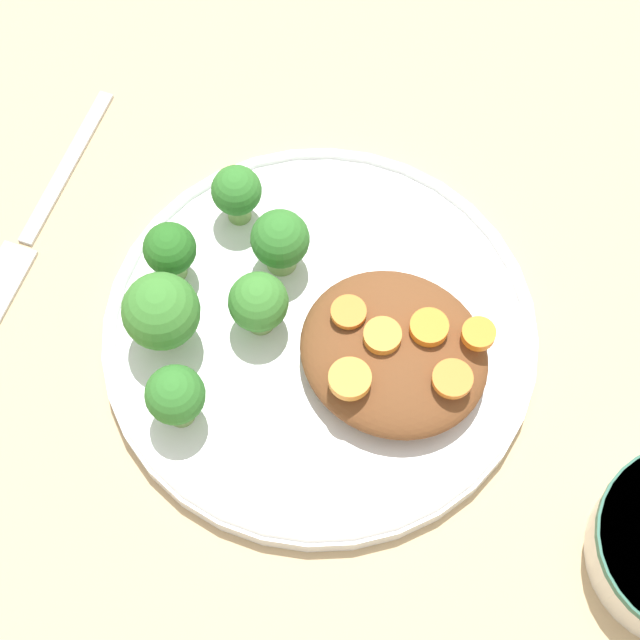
{
  "coord_description": "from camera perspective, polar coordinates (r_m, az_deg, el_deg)",
  "views": [
    {
      "loc": [
        -0.22,
        -0.17,
        0.62
      ],
      "look_at": [
        0.0,
        0.0,
        0.03
      ],
      "focal_mm": 60.0,
      "sensor_mm": 36.0,
      "label": 1
    }
  ],
  "objects": [
    {
      "name": "ground_plane",
      "position": [
        0.68,
        0.0,
        -1.04
      ],
      "size": [
        4.0,
        4.0,
        0.0
      ],
      "primitive_type": "plane",
      "color": "tan"
    },
    {
      "name": "plate",
      "position": [
        0.67,
        0.0,
        -0.72
      ],
      "size": [
        0.27,
        0.27,
        0.02
      ],
      "color": "white",
      "rests_on": "ground_plane"
    },
    {
      "name": "stew_mound",
      "position": [
        0.64,
        3.96,
        -1.76
      ],
      "size": [
        0.11,
        0.12,
        0.03
      ],
      "primitive_type": "ellipsoid",
      "color": "brown",
      "rests_on": "plate"
    },
    {
      "name": "broccoli_floret_0",
      "position": [
        0.64,
        -8.47,
        0.41
      ],
      "size": [
        0.05,
        0.05,
        0.06
      ],
      "color": "#759E51",
      "rests_on": "plate"
    },
    {
      "name": "broccoli_floret_1",
      "position": [
        0.66,
        -2.14,
        4.22
      ],
      "size": [
        0.04,
        0.04,
        0.05
      ],
      "color": "#7FA85B",
      "rests_on": "plate"
    },
    {
      "name": "broccoli_floret_2",
      "position": [
        0.68,
        -4.46,
        6.79
      ],
      "size": [
        0.03,
        0.03,
        0.05
      ],
      "color": "#759E51",
      "rests_on": "plate"
    },
    {
      "name": "broccoli_floret_3",
      "position": [
        0.64,
        -3.3,
        0.88
      ],
      "size": [
        0.04,
        0.04,
        0.05
      ],
      "color": "#7FA85B",
      "rests_on": "plate"
    },
    {
      "name": "broccoli_floret_4",
      "position": [
        0.66,
        -8.0,
        3.69
      ],
      "size": [
        0.03,
        0.03,
        0.05
      ],
      "color": "#7FA85B",
      "rests_on": "plate"
    },
    {
      "name": "broccoli_floret_5",
      "position": [
        0.62,
        -7.7,
        -4.06
      ],
      "size": [
        0.04,
        0.04,
        0.05
      ],
      "color": "#759E51",
      "rests_on": "plate"
    },
    {
      "name": "carrot_slice_0",
      "position": [
        0.63,
        1.53,
        0.43
      ],
      "size": [
        0.02,
        0.02,
        0.0
      ],
      "primitive_type": "cylinder",
      "color": "orange",
      "rests_on": "stew_mound"
    },
    {
      "name": "carrot_slice_1",
      "position": [
        0.63,
        5.84,
        -0.39
      ],
      "size": [
        0.02,
        0.02,
        0.01
      ],
      "primitive_type": "cylinder",
      "color": "orange",
      "rests_on": "stew_mound"
    },
    {
      "name": "carrot_slice_2",
      "position": [
        0.62,
        7.08,
        -3.13
      ],
      "size": [
        0.02,
        0.02,
        0.0
      ],
      "primitive_type": "cylinder",
      "color": "orange",
      "rests_on": "stew_mound"
    },
    {
      "name": "carrot_slice_3",
      "position": [
        0.62,
        3.35,
        -0.84
      ],
      "size": [
        0.02,
        0.02,
        0.01
      ],
      "primitive_type": "cylinder",
      "color": "orange",
      "rests_on": "stew_mound"
    },
    {
      "name": "carrot_slice_4",
      "position": [
        0.63,
        8.45,
        -0.73
      ],
      "size": [
        0.02,
        0.02,
        0.01
      ],
      "primitive_type": "cylinder",
      "color": "orange",
      "rests_on": "stew_mound"
    },
    {
      "name": "carrot_slice_5",
      "position": [
        0.61,
        1.6,
        -3.16
      ],
      "size": [
        0.03,
        0.03,
        0.01
      ],
      "primitive_type": "cylinder",
      "color": "orange",
      "rests_on": "stew_mound"
    },
    {
      "name": "fork",
      "position": [
        0.74,
        -15.05,
        4.99
      ],
      "size": [
        0.18,
        0.07,
        0.01
      ],
      "rotation": [
        0.0,
        0.0,
        9.72
      ],
      "color": "#B4B4B4",
      "rests_on": "ground_plane"
    }
  ]
}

